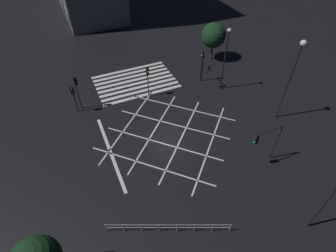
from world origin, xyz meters
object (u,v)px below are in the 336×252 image
(street_lamp_far, at_px, (226,51))
(traffic_light_se_cross, at_px, (73,95))
(traffic_light_sw_main, at_px, (203,60))
(street_lamp_west, at_px, (296,64))
(traffic_light_median_south, at_px, (148,76))
(traffic_light_nw_main, at_px, (266,139))
(traffic_light_sw_cross, at_px, (206,69))
(traffic_light_se_main, at_px, (77,87))
(street_tree_near, at_px, (214,36))

(street_lamp_far, bearing_deg, traffic_light_se_cross, -8.83)
(traffic_light_sw_main, distance_m, street_lamp_west, 11.11)
(traffic_light_median_south, bearing_deg, traffic_light_nw_main, 21.80)
(traffic_light_sw_cross, distance_m, street_lamp_far, 3.37)
(traffic_light_nw_main, bearing_deg, traffic_light_median_south, -68.20)
(traffic_light_se_cross, xyz_separation_m, street_lamp_far, (-17.06, 2.65, 2.70))
(traffic_light_sw_cross, bearing_deg, traffic_light_se_main, -96.38)
(traffic_light_sw_cross, xyz_separation_m, traffic_light_sw_main, (-0.09, -1.12, 0.55))
(traffic_light_se_cross, xyz_separation_m, traffic_light_median_south, (-8.39, 0.43, 0.41))
(traffic_light_se_main, bearing_deg, traffic_light_nw_main, -47.68)
(traffic_light_sw_main, xyz_separation_m, street_lamp_west, (-4.11, 9.66, 3.65))
(street_lamp_west, xyz_separation_m, street_lamp_far, (2.75, -7.13, -1.51))
(traffic_light_median_south, distance_m, traffic_light_sw_main, 7.32)
(traffic_light_se_main, relative_size, street_tree_near, 0.80)
(traffic_light_se_cross, height_order, street_tree_near, street_tree_near)
(traffic_light_nw_main, relative_size, traffic_light_median_south, 1.08)
(traffic_light_nw_main, relative_size, traffic_light_sw_cross, 1.28)
(traffic_light_sw_cross, bearing_deg, traffic_light_median_south, -96.44)
(traffic_light_se_main, height_order, traffic_light_sw_main, traffic_light_se_main)
(traffic_light_se_main, distance_m, traffic_light_sw_cross, 15.14)
(traffic_light_median_south, xyz_separation_m, street_lamp_far, (-8.67, 2.23, 2.30))
(street_lamp_far, relative_size, street_tree_near, 1.48)
(traffic_light_nw_main, xyz_separation_m, traffic_light_median_south, (5.50, -13.76, -0.33))
(traffic_light_se_cross, height_order, traffic_light_sw_main, traffic_light_sw_main)
(traffic_light_sw_cross, height_order, street_lamp_west, street_lamp_west)
(traffic_light_median_south, height_order, street_tree_near, street_tree_near)
(traffic_light_nw_main, xyz_separation_m, traffic_light_se_cross, (13.90, -14.19, -0.73))
(traffic_light_se_main, relative_size, traffic_light_sw_main, 1.01)
(traffic_light_se_main, relative_size, traffic_light_median_south, 1.06)
(traffic_light_nw_main, bearing_deg, traffic_light_se_main, -47.68)
(traffic_light_sw_main, height_order, street_tree_near, street_tree_near)
(traffic_light_se_cross, xyz_separation_m, street_lamp_west, (-19.82, 9.78, 4.21))
(traffic_light_se_main, height_order, street_lamp_west, street_lamp_west)
(traffic_light_se_cross, xyz_separation_m, street_tree_near, (-19.86, -4.28, 1.12))
(traffic_light_sw_cross, bearing_deg, street_lamp_west, 26.19)
(traffic_light_median_south, xyz_separation_m, street_lamp_west, (-11.42, 9.36, 3.80))
(traffic_light_se_main, bearing_deg, street_lamp_far, -10.62)
(traffic_light_median_south, bearing_deg, traffic_light_se_main, -96.32)
(traffic_light_sw_cross, relative_size, street_tree_near, 0.63)
(traffic_light_se_main, height_order, street_lamp_far, street_lamp_far)
(traffic_light_se_main, xyz_separation_m, traffic_light_sw_cross, (-15.04, 1.68, -0.57))
(traffic_light_se_main, bearing_deg, street_lamp_west, -27.99)
(street_lamp_west, bearing_deg, street_tree_near, -90.18)
(street_lamp_west, bearing_deg, traffic_light_se_main, -27.99)
(traffic_light_nw_main, relative_size, street_lamp_west, 0.47)
(traffic_light_nw_main, relative_size, traffic_light_sw_main, 1.02)
(street_lamp_west, relative_size, street_lamp_far, 1.16)
(traffic_light_median_south, height_order, street_lamp_far, street_lamp_far)
(traffic_light_median_south, distance_m, street_tree_near, 12.42)
(traffic_light_sw_main, bearing_deg, traffic_light_nw_main, 82.66)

